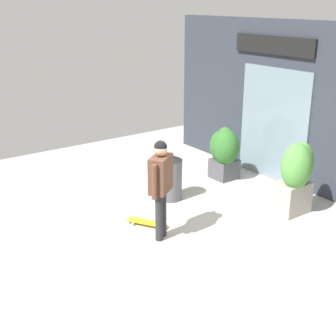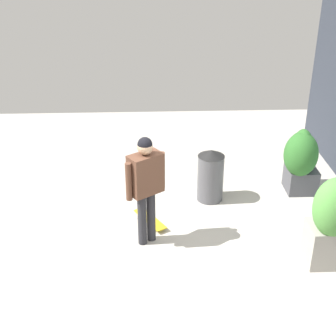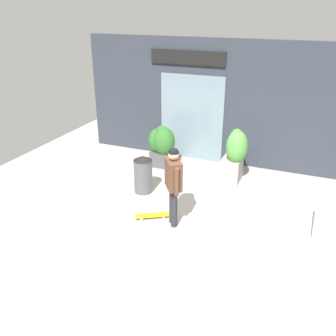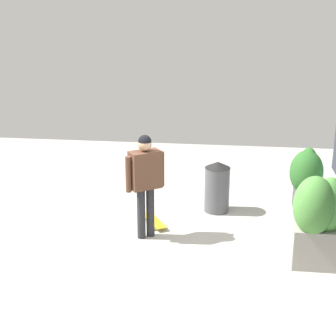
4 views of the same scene
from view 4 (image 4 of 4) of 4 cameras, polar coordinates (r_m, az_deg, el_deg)
name	(u,v)px [view 4 (image 4 of 4)]	position (r m, az deg, el deg)	size (l,w,h in m)	color
ground_plane	(176,249)	(7.96, 0.87, -9.01)	(12.00, 12.00, 0.00)	#B2ADA3
skateboarder	(145,176)	(7.96, -2.54, -0.84)	(0.49, 0.55, 1.69)	#28282D
skateboard	(154,220)	(8.78, -1.59, -5.84)	(0.72, 0.53, 0.08)	gold
planter_box_left	(307,176)	(9.41, 15.22, -0.82)	(0.77, 0.65, 1.19)	#47474C
planter_box_right	(318,218)	(7.46, 16.30, -5.37)	(0.63, 0.72, 1.38)	gray
trash_bin	(217,186)	(9.19, 5.47, -2.06)	(0.45, 0.45, 0.93)	#4C4C51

